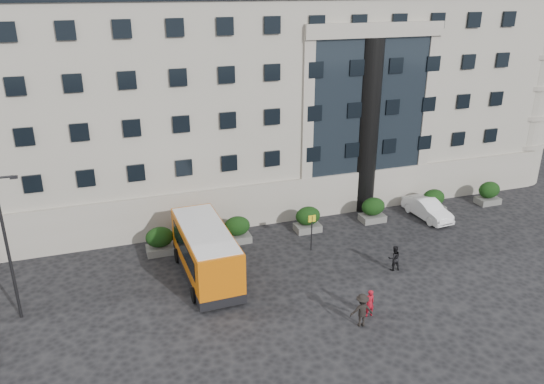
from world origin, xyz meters
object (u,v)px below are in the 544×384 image
Objects in this scene: hedge_e at (433,201)px; bus_stop_sign at (312,227)px; hedge_d at (373,210)px; parked_car_d at (43,215)px; pedestrian_b at (394,258)px; pedestrian_c at (362,310)px; hedge_c at (308,219)px; hedge_f at (489,193)px; street_lamp at (8,243)px; pedestrian_a at (369,303)px; hedge_a at (160,240)px; white_taxi at (427,209)px; hedge_b at (237,229)px; minibus at (206,251)px.

bus_stop_sign is at bearing -166.08° from hedge_e.
hedge_d and hedge_e have the same top height.
hedge_e reaches higher than parked_car_d.
parked_car_d is 25.21m from pedestrian_b.
hedge_d is 1.00× the size of pedestrian_c.
hedge_f is (15.60, 0.00, 0.00)m from hedge_c.
pedestrian_c reaches higher than hedge_f.
street_lamp is 1.65× the size of parked_car_d.
street_lamp reaches higher than pedestrian_a.
bus_stop_sign is 1.37× the size of pedestrian_c.
hedge_f is (26.00, 0.00, 0.00)m from hedge_a.
pedestrian_c is at bearing -41.06° from parked_car_d.
bus_stop_sign is at bearing -23.03° from parked_car_d.
hedge_f is 0.41× the size of white_taxi.
hedge_b is at bearing 172.66° from white_taxi.
hedge_a reaches higher than pedestrian_b.
minibus reaches higher than hedge_c.
hedge_a is 26.00m from hedge_f.
hedge_d is 10.40m from hedge_f.
hedge_d is at bearing -112.60° from pedestrian_c.
white_taxi is at bearing -142.42° from hedge_e.
hedge_f reaches higher than parked_car_d.
parked_car_d is at bearing 162.19° from hedge_d.
hedge_a and hedge_e have the same top height.
minibus is 9.98m from pedestrian_a.
pedestrian_c is (-6.87, -11.28, -0.01)m from hedge_d.
white_taxi is at bearing -4.89° from hedge_c.
minibus reaches higher than hedge_a.
street_lamp is (-23.54, -4.80, 3.44)m from hedge_d.
bus_stop_sign is 7.92m from pedestrian_a.
hedge_f is at bearing -138.11° from pedestrian_c.
hedge_d is 1.13× the size of pedestrian_b.
pedestrian_c is at bearing -21.24° from street_lamp.
hedge_a is 19.78m from white_taxi.
hedge_f is 20.63m from pedestrian_c.
hedge_e is (20.80, 0.00, 0.00)m from hedge_a.
hedge_c is 10.70m from pedestrian_a.
minibus is (-18.57, -3.90, 0.82)m from hedge_e.
pedestrian_c is (-0.77, -8.48, -0.81)m from bus_stop_sign.
hedge_c is (5.20, 0.00, 0.00)m from hedge_b.
hedge_c is 1.00× the size of hedge_e.
hedge_e is 29.26m from parked_car_d.
hedge_a is 10.55m from parked_car_d.
hedge_b reaches higher than pedestrian_a.
pedestrian_b is (-2.28, -6.80, -0.12)m from hedge_d.
street_lamp is at bearing -22.49° from pedestrian_a.
parked_car_d is (-12.70, 7.42, -0.26)m from hedge_b.
hedge_e is at bearing 9.48° from street_lamp.
pedestrian_b reaches higher than pedestrian_a.
hedge_e is 0.73× the size of bus_stop_sign.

